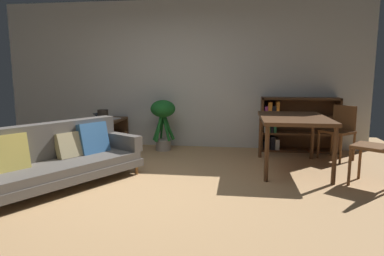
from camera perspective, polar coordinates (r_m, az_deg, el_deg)
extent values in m
plane|color=tan|center=(3.96, -8.83, -10.91)|extent=(8.16, 8.16, 0.00)
cube|color=silver|center=(6.35, -2.02, 9.06)|extent=(6.80, 0.10, 2.70)
cylinder|color=brown|center=(4.67, -9.43, -7.08)|extent=(0.04, 0.04, 0.12)
cylinder|color=brown|center=(5.13, -14.16, -5.76)|extent=(0.04, 0.04, 0.12)
cube|color=#56514C|center=(4.36, -21.26, -7.24)|extent=(1.64, 2.09, 0.10)
cube|color=#56514C|center=(4.33, -21.33, -5.97)|extent=(1.58, 2.01, 0.10)
cube|color=#56514C|center=(4.52, -23.35, -1.99)|extent=(1.11, 1.74, 0.44)
cube|color=#56514C|center=(4.82, -11.96, -2.21)|extent=(0.69, 0.48, 0.21)
cube|color=tan|center=(4.15, -28.89, -3.81)|extent=(0.38, 0.45, 0.42)
cube|color=tan|center=(4.51, -20.22, -2.80)|extent=(0.32, 0.37, 0.34)
cube|color=#336093|center=(4.68, -16.53, -1.70)|extent=(0.40, 0.47, 0.43)
cube|color=#56351E|center=(6.60, -12.43, -0.49)|extent=(0.39, 0.04, 0.56)
cube|color=#56351E|center=(5.52, -16.67, -2.47)|extent=(0.39, 0.04, 0.56)
cube|color=#56351E|center=(6.06, -14.36, -1.47)|extent=(0.39, 1.18, 0.04)
cube|color=#56351E|center=(6.02, -14.46, 1.03)|extent=(0.39, 1.22, 0.04)
cube|color=#56351E|center=(6.11, -14.27, -3.79)|extent=(0.39, 1.18, 0.04)
cube|color=silver|center=(6.17, -13.54, 1.52)|extent=(0.27, 0.33, 0.02)
cube|color=black|center=(6.27, -15.11, 2.06)|extent=(0.24, 0.31, 0.10)
cylinder|color=#2D2823|center=(5.77, -14.90, 1.96)|extent=(0.18, 0.18, 0.21)
cylinder|color=slate|center=(5.77, -14.92, 2.38)|extent=(0.10, 0.10, 0.01)
cylinder|color=#9E9389|center=(6.07, -4.89, -2.88)|extent=(0.27, 0.27, 0.19)
cylinder|color=#1E6B28|center=(6.02, -4.06, 0.11)|extent=(0.23, 0.11, 0.47)
cylinder|color=#1E6B28|center=(6.13, -4.12, 0.70)|extent=(0.14, 0.31, 0.56)
cylinder|color=#1E6B28|center=(6.09, -5.14, -0.10)|extent=(0.11, 0.17, 0.40)
cylinder|color=#1E6B28|center=(6.09, -5.61, -0.36)|extent=(0.22, 0.15, 0.37)
cylinder|color=#1E6B28|center=(5.99, -5.73, 0.20)|extent=(0.21, 0.13, 0.50)
cylinder|color=#1E6B28|center=(5.91, -5.55, 0.71)|extent=(0.13, 0.27, 0.63)
cylinder|color=#1E6B28|center=(5.95, -4.43, 0.01)|extent=(0.18, 0.15, 0.47)
ellipsoid|color=#1E6B28|center=(5.97, -4.98, 3.30)|extent=(0.44, 0.44, 0.31)
cylinder|color=#56351E|center=(5.58, 11.57, -1.34)|extent=(0.06, 0.06, 0.71)
cylinder|color=#56351E|center=(4.33, 12.59, -4.36)|extent=(0.06, 0.06, 0.71)
cylinder|color=#56351E|center=(5.69, 19.80, -1.50)|extent=(0.06, 0.06, 0.71)
cylinder|color=#56351E|center=(4.47, 23.11, -4.44)|extent=(0.06, 0.06, 0.71)
cube|color=#56351E|center=(4.94, 16.89, 1.61)|extent=(0.92, 1.38, 0.05)
cylinder|color=brown|center=(5.59, 23.96, -3.42)|extent=(0.04, 0.04, 0.43)
cylinder|color=brown|center=(5.81, 20.70, -2.77)|extent=(0.04, 0.04, 0.43)
cylinder|color=brown|center=(5.87, 25.84, -2.97)|extent=(0.04, 0.04, 0.43)
cylinder|color=brown|center=(6.09, 22.67, -2.37)|extent=(0.04, 0.04, 0.43)
cube|color=brown|center=(5.79, 23.43, -0.59)|extent=(0.57, 0.58, 0.04)
cube|color=brown|center=(5.91, 24.50, 1.63)|extent=(0.28, 0.32, 0.39)
cylinder|color=brown|center=(4.54, 25.24, -6.02)|extent=(0.04, 0.04, 0.46)
cylinder|color=brown|center=(4.88, 26.65, -5.11)|extent=(0.04, 0.04, 0.46)
cube|color=brown|center=(4.60, 28.64, -2.86)|extent=(0.60, 0.59, 0.04)
cube|color=#56351E|center=(6.11, 11.77, 0.68)|extent=(0.04, 0.32, 0.96)
cube|color=#56351E|center=(6.33, 23.51, 0.41)|extent=(0.04, 0.32, 0.96)
cube|color=#56351E|center=(6.14, 17.95, 4.79)|extent=(1.33, 0.32, 0.04)
cube|color=#56351E|center=(6.27, 17.54, -3.62)|extent=(1.33, 0.32, 0.04)
cube|color=#56351E|center=(6.33, 17.53, 0.73)|extent=(1.29, 0.04, 0.96)
cube|color=#56351E|center=(6.21, 17.67, -0.85)|extent=(1.29, 0.31, 0.04)
cube|color=#56351E|center=(6.17, 17.81, 1.95)|extent=(1.29, 0.31, 0.04)
cube|color=black|center=(6.15, 12.27, -2.79)|extent=(0.05, 0.20, 0.14)
cube|color=black|center=(6.15, 12.85, -2.47)|extent=(0.06, 0.19, 0.22)
cube|color=black|center=(6.17, 13.52, -2.38)|extent=(0.07, 0.25, 0.23)
cube|color=silver|center=(6.17, 14.25, -2.63)|extent=(0.07, 0.22, 0.18)
cube|color=silver|center=(6.10, 12.36, 0.03)|extent=(0.05, 0.19, 0.14)
cube|color=#337F47|center=(6.11, 12.90, 0.22)|extent=(0.04, 0.25, 0.18)
cube|color=black|center=(6.11, 13.40, 0.17)|extent=(0.04, 0.24, 0.17)
cube|color=#337F47|center=(6.11, 13.89, 0.42)|extent=(0.04, 0.23, 0.23)
cube|color=#993884|center=(6.06, 12.47, 2.94)|extent=(0.05, 0.20, 0.15)
cube|color=orange|center=(6.06, 13.10, 3.27)|extent=(0.07, 0.21, 0.23)
cube|color=black|center=(6.08, 13.71, 2.96)|extent=(0.06, 0.24, 0.16)
cube|color=orange|center=(6.09, 14.31, 3.30)|extent=(0.05, 0.27, 0.24)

